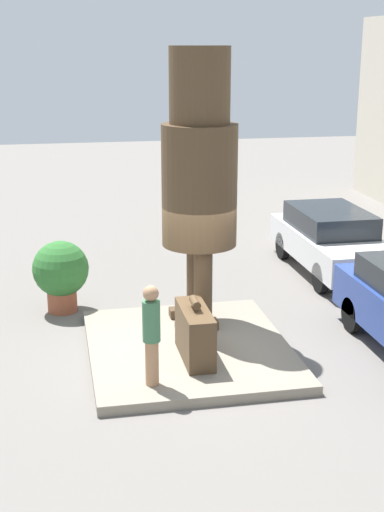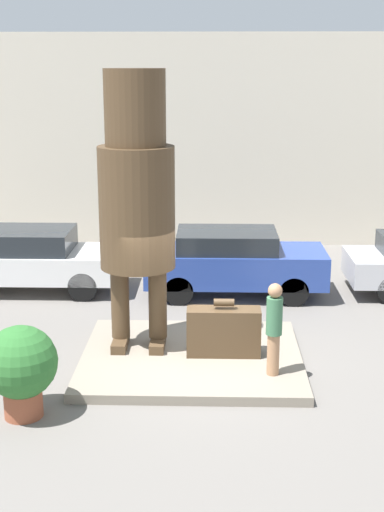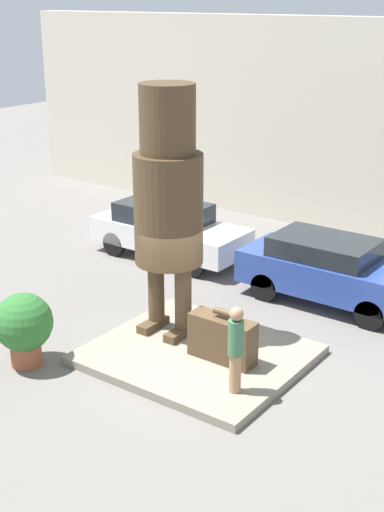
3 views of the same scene
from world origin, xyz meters
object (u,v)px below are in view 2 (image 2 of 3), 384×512
Objects in this scene: tourist at (274,325)px; parked_car_white at (30,258)px; planter_pot at (21,366)px; statue_figure at (137,190)px; giant_suitcase at (224,331)px; parked_car_blue at (233,261)px.

tourist is 0.38× the size of parked_car_white.
tourist reaches higher than planter_pot.
statue_figure reaches higher than giant_suitcase.
statue_figure reaches higher than tourist.
giant_suitcase is 6.45m from parked_car_white.
statue_figure is 4.81m from parked_car_blue.
giant_suitcase is 3.93m from planter_pot.
planter_pot is at bearing -145.60° from giant_suitcase.
statue_figure is 3.09m from giant_suitcase.
tourist is 5.04m from parked_car_blue.
statue_figure is at bearing -51.92° from parked_car_white.
statue_figure is 3.12× the size of tourist.
tourist is 7.68m from parked_car_white.
statue_figure is 3.52m from tourist.
planter_pot is at bearing -77.15° from parked_car_white.
parked_car_blue reaches higher than giant_suitcase.
giant_suitcase is at bearing -13.92° from statue_figure.
statue_figure is 3.43× the size of planter_pot.
statue_figure reaches higher than planter_pot.
tourist is 4.31m from planter_pot.
parked_car_blue reaches higher than parked_car_white.
statue_figure is 3.88m from planter_pot.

